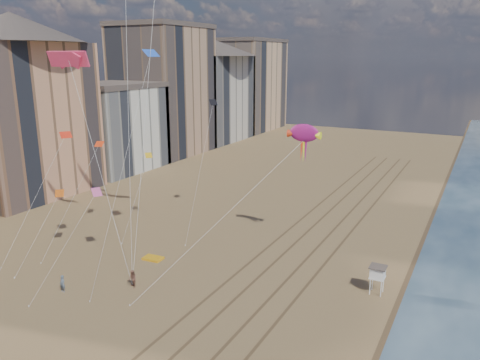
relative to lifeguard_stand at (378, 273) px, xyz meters
The scene contains 9 objects.
wet_sand 15.15m from the lifeguard_stand, 64.61° to the left, with size 260.00×260.00×0.00m, color #42301E.
tracks 10.84m from the lifeguard_stand, 160.48° to the left, with size 7.68×120.00×0.01m.
buildings 71.14m from the lifeguard_stand, 146.13° to the left, with size 34.72×131.35×29.00m.
lifeguard_stand is the anchor object (origin of this frame).
grounded_kite 24.06m from the lifeguard_stand, behind, with size 2.15×1.37×0.24m, color orange.
show_kite 16.84m from the lifeguard_stand, 146.95° to the left, with size 6.42×10.25×25.08m.
kite_flyer_a 30.04m from the lifeguard_stand, 152.63° to the right, with size 0.62×0.40×1.69m, color slate.
kite_flyer_b 23.55m from the lifeguard_stand, 154.89° to the right, with size 0.88×0.68×1.80m, color brown.
small_kites 30.66m from the lifeguard_stand, behind, with size 13.76×19.23×15.60m.
Camera 1 is at (19.99, -15.32, 21.89)m, focal length 35.00 mm.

